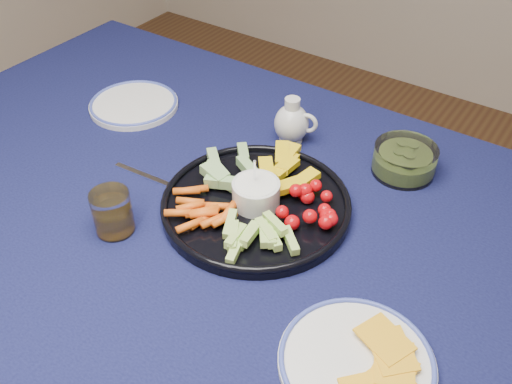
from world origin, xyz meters
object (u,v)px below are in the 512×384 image
Objects in this scene: dining_table at (238,279)px; creamer_pitcher at (292,123)px; cheese_plate at (357,360)px; pickle_bowl at (404,161)px; juice_tumbler at (113,214)px; crudite_platter at (255,201)px; side_plate_extra at (134,104)px.

creamer_pitcher is at bearing 105.28° from dining_table.
pickle_bowl is at bearing 105.43° from cheese_plate.
creamer_pitcher is at bearing 74.79° from juice_tumbler.
creamer_pitcher reaches higher than cheese_plate.
crudite_platter is 0.30m from pickle_bowl.
crudite_platter is at bearing -74.91° from creamer_pitcher.
creamer_pitcher is 0.41m from juice_tumbler.
side_plate_extra is at bearing -166.03° from creamer_pitcher.
dining_table is at bearing -74.72° from creamer_pitcher.
pickle_bowl is at bearing 7.61° from creamer_pitcher.
side_plate_extra reaches higher than dining_table.
pickle_bowl is 0.56× the size of cheese_plate.
pickle_bowl is (0.15, 0.34, 0.11)m from dining_table.
cheese_plate reaches higher than dining_table.
crudite_platter reaches higher than creamer_pitcher.
cheese_plate is 0.46m from juice_tumbler.
juice_tumbler reaches higher than side_plate_extra.
crudite_platter is 1.58× the size of cheese_plate.
creamer_pitcher is 0.50× the size of side_plate_extra.
creamer_pitcher is at bearing 131.07° from cheese_plate.
creamer_pitcher is 0.54m from cheese_plate.
dining_table is 4.93× the size of crudite_platter.
juice_tumbler is at bearing -155.05° from dining_table.
juice_tumbler is at bearing 179.07° from cheese_plate.
crudite_platter is at bearing 147.69° from cheese_plate.
crudite_platter is 0.44m from side_plate_extra.
cheese_plate is at bearing -0.93° from juice_tumbler.
creamer_pitcher is 0.82× the size of pickle_bowl.
dining_table is 0.50m from side_plate_extra.
creamer_pitcher is 0.37m from side_plate_extra.
cheese_plate is at bearing -74.57° from pickle_bowl.
dining_table is 13.82× the size of pickle_bowl.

